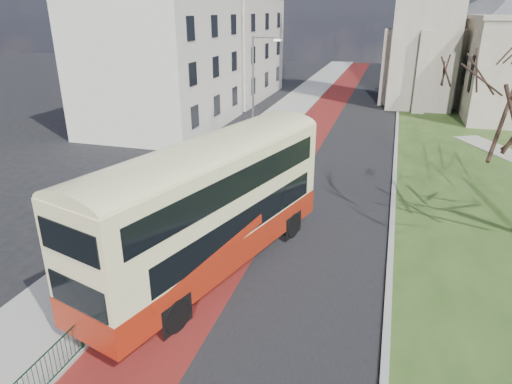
% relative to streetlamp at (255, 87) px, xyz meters
% --- Properties ---
extents(ground, '(160.00, 160.00, 0.00)m').
position_rel_streetlamp_xyz_m(ground, '(4.35, -18.00, -4.59)').
color(ground, black).
rests_on(ground, ground).
extents(road_carriageway, '(9.00, 120.00, 0.01)m').
position_rel_streetlamp_xyz_m(road_carriageway, '(5.85, 2.00, -4.59)').
color(road_carriageway, black).
rests_on(road_carriageway, ground).
extents(bus_lane, '(3.40, 120.00, 0.01)m').
position_rel_streetlamp_xyz_m(bus_lane, '(3.15, 2.00, -4.59)').
color(bus_lane, '#591414').
rests_on(bus_lane, ground).
extents(pavement_west, '(4.00, 120.00, 0.12)m').
position_rel_streetlamp_xyz_m(pavement_west, '(-0.65, 2.00, -4.53)').
color(pavement_west, gray).
rests_on(pavement_west, ground).
extents(kerb_west, '(0.25, 120.00, 0.13)m').
position_rel_streetlamp_xyz_m(kerb_west, '(1.35, 2.00, -4.53)').
color(kerb_west, '#999993').
rests_on(kerb_west, ground).
extents(kerb_east, '(0.25, 80.00, 0.13)m').
position_rel_streetlamp_xyz_m(kerb_east, '(10.45, 4.00, -4.53)').
color(kerb_east, '#999993').
rests_on(kerb_east, ground).
extents(pedestrian_railing, '(0.07, 24.00, 1.12)m').
position_rel_streetlamp_xyz_m(pedestrian_railing, '(1.40, -14.00, -4.04)').
color(pedestrian_railing, '#0C351C').
rests_on(pedestrian_railing, ground).
extents(street_block_near, '(10.30, 14.30, 13.00)m').
position_rel_streetlamp_xyz_m(street_block_near, '(-9.65, 4.00, 1.92)').
color(street_block_near, silver).
rests_on(street_block_near, ground).
extents(street_block_far, '(10.30, 16.30, 11.50)m').
position_rel_streetlamp_xyz_m(street_block_far, '(-9.65, 20.00, 1.17)').
color(street_block_far, '#C0B4A3').
rests_on(street_block_far, ground).
extents(streetlamp, '(2.13, 0.18, 8.00)m').
position_rel_streetlamp_xyz_m(streetlamp, '(0.00, 0.00, 0.00)').
color(streetlamp, gray).
rests_on(streetlamp, pavement_west).
extents(bus, '(6.21, 12.75, 5.20)m').
position_rel_streetlamp_xyz_m(bus, '(3.50, -17.49, -1.63)').
color(bus, maroon).
rests_on(bus, ground).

